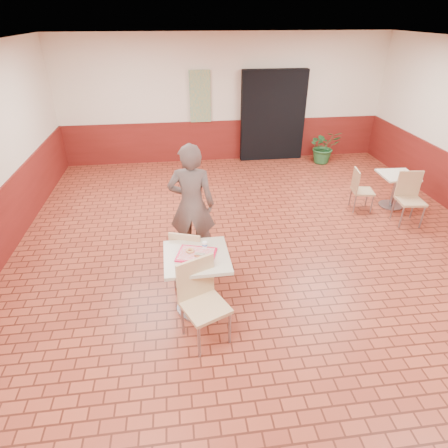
{
  "coord_description": "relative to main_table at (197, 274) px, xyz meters",
  "views": [
    {
      "loc": [
        -1.24,
        -4.34,
        3.38
      ],
      "look_at": [
        -0.68,
        -0.11,
        0.95
      ],
      "focal_mm": 30.0,
      "sensor_mm": 36.0,
      "label": 1
    }
  ],
  "objects": [
    {
      "name": "room_shell",
      "position": [
        1.08,
        0.61,
        0.94
      ],
      "size": [
        8.01,
        10.01,
        3.01
      ],
      "color": "brown",
      "rests_on": "ground"
    },
    {
      "name": "wainscot_band",
      "position": [
        1.08,
        0.61,
        -0.06
      ],
      "size": [
        8.0,
        10.0,
        1.0
      ],
      "color": "maroon",
      "rests_on": "ground"
    },
    {
      "name": "corridor_doorway",
      "position": [
        2.28,
        5.49,
        0.54
      ],
      "size": [
        1.6,
        0.22,
        2.2
      ],
      "primitive_type": "cube",
      "color": "black",
      "rests_on": "ground"
    },
    {
      "name": "promo_poster",
      "position": [
        0.48,
        5.55,
        1.04
      ],
      "size": [
        0.5,
        0.03,
        1.2
      ],
      "primitive_type": "cube",
      "color": "gray",
      "rests_on": "wainscot_band"
    },
    {
      "name": "main_table",
      "position": [
        0.0,
        0.0,
        0.0
      ],
      "size": [
        0.78,
        0.78,
        0.82
      ],
      "rotation": [
        0.0,
        0.0,
        0.02
      ],
      "color": "beige",
      "rests_on": "ground"
    },
    {
      "name": "chair_main_front",
      "position": [
        0.02,
        -0.46,
        0.01
      ],
      "size": [
        0.62,
        0.62,
        1.01
      ],
      "rotation": [
        0.0,
        0.0,
        0.43
      ],
      "color": "tan",
      "rests_on": "ground"
    },
    {
      "name": "chair_main_back",
      "position": [
        -0.09,
        0.48,
        -0.05
      ],
      "size": [
        0.54,
        0.54,
        0.91
      ],
      "rotation": [
        0.0,
        0.0,
        2.8
      ],
      "color": "#DDB684",
      "rests_on": "ground"
    },
    {
      "name": "customer",
      "position": [
        0.01,
        1.15,
        0.37
      ],
      "size": [
        0.73,
        0.54,
        1.85
      ],
      "primitive_type": "imported",
      "rotation": [
        0.0,
        0.0,
        3.0
      ],
      "color": "brown",
      "rests_on": "ground"
    },
    {
      "name": "serving_tray",
      "position": [
        0.0,
        -0.0,
        0.28
      ],
      "size": [
        0.45,
        0.35,
        0.03
      ],
      "rotation": [
        0.0,
        0.0,
        -0.29
      ],
      "color": "red",
      "rests_on": "main_table"
    },
    {
      "name": "ring_donut",
      "position": [
        -0.07,
        0.05,
        0.31
      ],
      "size": [
        0.14,
        0.14,
        0.03
      ],
      "primitive_type": "torus",
      "rotation": [
        0.0,
        0.0,
        0.41
      ],
      "color": "#CA874A",
      "rests_on": "serving_tray"
    },
    {
      "name": "long_john_donut",
      "position": [
        0.04,
        -0.07,
        0.32
      ],
      "size": [
        0.15,
        0.1,
        0.04
      ],
      "rotation": [
        0.0,
        0.0,
        -0.33
      ],
      "color": "#C9693A",
      "rests_on": "serving_tray"
    },
    {
      "name": "paper_cup",
      "position": [
        0.11,
        0.12,
        0.34
      ],
      "size": [
        0.06,
        0.06,
        0.08
      ],
      "rotation": [
        0.0,
        0.0,
        -0.22
      ],
      "color": "white",
      "rests_on": "serving_tray"
    },
    {
      "name": "second_table",
      "position": [
        4.01,
        2.45,
        -0.1
      ],
      "size": [
        0.64,
        0.64,
        0.67
      ],
      "rotation": [
        0.0,
        0.0,
        -0.04
      ],
      "color": "beige",
      "rests_on": "ground"
    },
    {
      "name": "chair_second_left",
      "position": [
        3.26,
        2.4,
        -0.1
      ],
      "size": [
        0.44,
        0.44,
        0.82
      ],
      "rotation": [
        0.0,
        0.0,
        1.4
      ],
      "color": "tan",
      "rests_on": "ground"
    },
    {
      "name": "chair_second_front",
      "position": [
        3.92,
        1.85,
        -0.03
      ],
      "size": [
        0.48,
        0.48,
        0.94
      ],
      "rotation": [
        0.0,
        0.0,
        -0.11
      ],
      "color": "tan",
      "rests_on": "ground"
    },
    {
      "name": "potted_plant",
      "position": [
        3.53,
        5.01,
        -0.14
      ],
      "size": [
        0.77,
        0.67,
        0.84
      ],
      "primitive_type": "imported",
      "rotation": [
        0.0,
        0.0,
        0.03
      ],
      "color": "#286431",
      "rests_on": "ground"
    }
  ]
}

